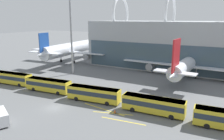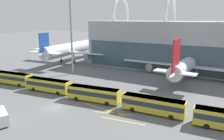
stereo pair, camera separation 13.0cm
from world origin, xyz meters
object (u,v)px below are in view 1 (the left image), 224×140
(service_van_foreground, at_px, (1,116))
(floodlight_mast, at_px, (71,25))
(shuttle_bus_0, at_px, (12,78))
(shuttle_bus_2, at_px, (94,93))
(traffic_cone_0, at_px, (115,111))
(airliner_at_gate_far, at_px, (188,64))
(shuttle_bus_3, at_px, (153,104))
(airliner_at_gate_near, at_px, (68,49))
(shuttle_bus_1, at_px, (48,84))

(service_van_foreground, relative_size, floodlight_mast, 0.20)
(shuttle_bus_0, xyz_separation_m, floodlight_mast, (7.77, 18.01, 14.67))
(shuttle_bus_2, relative_size, floodlight_mast, 0.45)
(traffic_cone_0, bearing_deg, shuttle_bus_0, 175.10)
(airliner_at_gate_far, bearing_deg, shuttle_bus_3, -179.00)
(shuttle_bus_0, bearing_deg, airliner_at_gate_near, 95.34)
(shuttle_bus_0, height_order, shuttle_bus_2, same)
(shuttle_bus_0, xyz_separation_m, service_van_foreground, (19.50, -17.04, -0.53))
(shuttle_bus_0, distance_m, service_van_foreground, 25.90)
(airliner_at_gate_near, relative_size, shuttle_bus_1, 3.03)
(airliner_at_gate_far, xyz_separation_m, shuttle_bus_2, (-14.91, -32.52, -2.47))
(airliner_at_gate_near, relative_size, service_van_foreground, 6.81)
(traffic_cone_0, bearing_deg, service_van_foreground, -138.95)
(shuttle_bus_2, height_order, traffic_cone_0, shuttle_bus_2)
(floodlight_mast, relative_size, traffic_cone_0, 34.64)
(service_van_foreground, height_order, traffic_cone_0, service_van_foreground)
(airliner_at_gate_near, distance_m, floodlight_mast, 23.94)
(traffic_cone_0, bearing_deg, floodlight_mast, 142.85)
(shuttle_bus_2, relative_size, traffic_cone_0, 15.73)
(airliner_at_gate_far, distance_m, traffic_cone_0, 36.83)
(airliner_at_gate_far, xyz_separation_m, shuttle_bus_3, (-0.80, -32.17, -2.47))
(floodlight_mast, bearing_deg, shuttle_bus_0, -113.34)
(shuttle_bus_2, height_order, service_van_foreground, shuttle_bus_2)
(floodlight_mast, bearing_deg, airliner_at_gate_near, 133.52)
(traffic_cone_0, bearing_deg, shuttle_bus_1, 171.41)
(floodlight_mast, xyz_separation_m, traffic_cone_0, (27.79, -21.06, -16.23))
(shuttle_bus_0, xyz_separation_m, shuttle_bus_1, (14.11, 0.19, 0.00))
(airliner_at_gate_far, height_order, shuttle_bus_2, airliner_at_gate_far)
(shuttle_bus_0, bearing_deg, traffic_cone_0, -11.18)
(airliner_at_gate_far, height_order, service_van_foreground, airliner_at_gate_far)
(service_van_foreground, bearing_deg, airliner_at_gate_near, 143.76)
(shuttle_bus_1, distance_m, service_van_foreground, 18.07)
(airliner_at_gate_far, bearing_deg, traffic_cone_0, 170.51)
(airliner_at_gate_far, distance_m, service_van_foreground, 55.21)
(airliner_at_gate_near, bearing_deg, floodlight_mast, -140.56)
(shuttle_bus_2, bearing_deg, shuttle_bus_0, 173.65)
(airliner_at_gate_near, bearing_deg, airliner_at_gate_far, -94.84)
(shuttle_bus_0, height_order, shuttle_bus_1, same)
(airliner_at_gate_near, height_order, service_van_foreground, airliner_at_gate_near)
(airliner_at_gate_far, distance_m, shuttle_bus_2, 35.86)
(airliner_at_gate_near, distance_m, service_van_foreground, 57.11)
(airliner_at_gate_near, xyz_separation_m, traffic_cone_0, (42.44, -36.49, -5.25))
(airliner_at_gate_far, height_order, traffic_cone_0, airliner_at_gate_far)
(shuttle_bus_0, relative_size, floodlight_mast, 0.45)
(shuttle_bus_2, xyz_separation_m, traffic_cone_0, (7.35, -3.30, -1.56))
(floodlight_mast, bearing_deg, shuttle_bus_2, -40.98)
(shuttle_bus_0, height_order, traffic_cone_0, shuttle_bus_0)
(airliner_at_gate_near, xyz_separation_m, shuttle_bus_2, (35.09, -33.19, -3.69))
(shuttle_bus_1, bearing_deg, shuttle_bus_0, 174.89)
(shuttle_bus_3, bearing_deg, shuttle_bus_1, 177.76)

